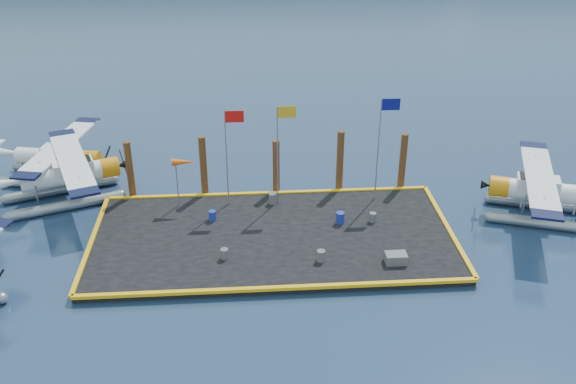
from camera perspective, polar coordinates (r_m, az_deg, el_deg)
name	(u,v)px	position (r m, az deg, el deg)	size (l,w,h in m)	color
ground	(273,241)	(36.20, -1.35, -4.37)	(4000.00, 4000.00, 0.00)	#19334B
dock	(273,238)	(36.10, -1.35, -4.10)	(20.00, 10.00, 0.40)	black
dock_bumpers	(273,234)	(35.94, -1.35, -3.71)	(20.25, 10.25, 0.18)	#EBAB0D
seaplane_b	(68,178)	(41.87, -19.00, 1.22)	(9.60, 10.18, 3.67)	gray
seaplane_c	(56,160)	(44.74, -19.92, 2.68)	(9.10, 9.91, 3.51)	gray
seaplane_d	(544,194)	(40.54, 21.78, -0.19)	(9.55, 10.19, 3.65)	gray
drum_0	(212,216)	(37.51, -6.74, -2.09)	(0.42, 0.42, 0.60)	navy
drum_1	(321,256)	(33.67, 2.96, -5.69)	(0.44, 0.44, 0.63)	#515055
drum_2	(373,217)	(37.44, 7.53, -2.24)	(0.40, 0.40, 0.56)	#515055
drum_3	(224,254)	(33.99, -5.67, -5.49)	(0.41, 0.41, 0.58)	#515055
drum_4	(340,218)	(37.06, 4.66, -2.30)	(0.49, 0.49, 0.69)	navy
drum_5	(273,198)	(38.99, -1.37, -0.58)	(0.49, 0.49, 0.68)	#515055
crate	(396,258)	(33.98, 9.57, -5.83)	(1.11, 0.74, 0.55)	#515055
flagpole_red	(229,144)	(37.51, -5.23, 4.31)	(1.14, 0.08, 6.00)	#919299
flagpole_yellow	(281,140)	(37.50, -0.64, 4.62)	(1.14, 0.08, 6.20)	#919299
flagpole_blue	(382,135)	(38.24, 8.39, 5.07)	(1.14, 0.08, 6.50)	#919299
windsock	(184,163)	(38.15, -9.26, 2.55)	(1.40, 0.44, 3.12)	#919299
piling_0	(130,172)	(40.58, -13.86, 1.75)	(0.44, 0.44, 4.00)	#402212
piling_1	(204,168)	(39.99, -7.51, 2.12)	(0.44, 0.44, 4.20)	#402212
piling_2	(276,169)	(40.03, -1.06, 2.08)	(0.44, 0.44, 3.80)	#402212
piling_3	(340,163)	(40.31, 4.63, 2.57)	(0.44, 0.44, 4.30)	#402212
piling_4	(403,163)	(41.14, 10.15, 2.52)	(0.44, 0.44, 4.00)	#402212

